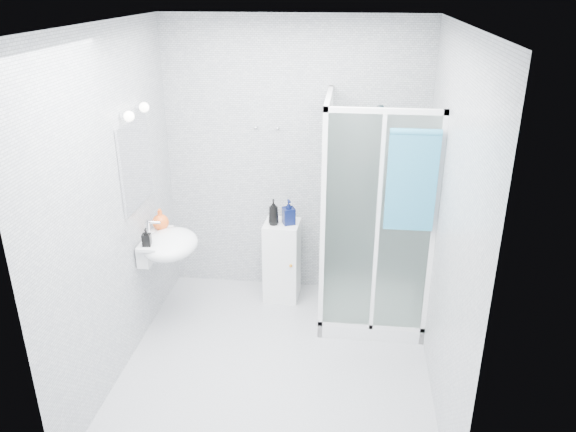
# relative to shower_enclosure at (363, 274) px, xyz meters

# --- Properties ---
(room) EXTENTS (2.40, 2.60, 2.60)m
(room) POSITION_rel_shower_enclosure_xyz_m (-0.67, -0.77, 0.85)
(room) COLOR #BABEC1
(room) RESTS_ON ground
(shower_enclosure) EXTENTS (0.90, 0.95, 2.00)m
(shower_enclosure) POSITION_rel_shower_enclosure_xyz_m (0.00, 0.00, 0.00)
(shower_enclosure) COLOR white
(shower_enclosure) RESTS_ON ground
(wall_basin) EXTENTS (0.46, 0.56, 0.35)m
(wall_basin) POSITION_rel_shower_enclosure_xyz_m (-1.66, -0.32, 0.35)
(wall_basin) COLOR white
(wall_basin) RESTS_ON ground
(mirror) EXTENTS (0.02, 0.60, 0.70)m
(mirror) POSITION_rel_shower_enclosure_xyz_m (-1.85, -0.32, 1.05)
(mirror) COLOR white
(mirror) RESTS_ON room
(vanity_lights) EXTENTS (0.10, 0.40, 0.08)m
(vanity_lights) POSITION_rel_shower_enclosure_xyz_m (-1.80, -0.32, 1.47)
(vanity_lights) COLOR silver
(vanity_lights) RESTS_ON room
(wall_hooks) EXTENTS (0.23, 0.06, 0.03)m
(wall_hooks) POSITION_rel_shower_enclosure_xyz_m (-0.92, 0.49, 1.17)
(wall_hooks) COLOR silver
(wall_hooks) RESTS_ON room
(storage_cabinet) EXTENTS (0.33, 0.35, 0.78)m
(storage_cabinet) POSITION_rel_shower_enclosure_xyz_m (-0.76, 0.28, -0.06)
(storage_cabinet) COLOR white
(storage_cabinet) RESTS_ON ground
(hand_towel) EXTENTS (0.37, 0.05, 0.79)m
(hand_towel) POSITION_rel_shower_enclosure_xyz_m (0.31, -0.40, 1.05)
(hand_towel) COLOR teal
(hand_towel) RESTS_ON shower_enclosure
(shampoo_bottle_a) EXTENTS (0.10, 0.10, 0.24)m
(shampoo_bottle_a) POSITION_rel_shower_enclosure_xyz_m (-0.83, 0.24, 0.45)
(shampoo_bottle_a) COLOR black
(shampoo_bottle_a) RESTS_ON storage_cabinet
(shampoo_bottle_b) EXTENTS (0.14, 0.14, 0.23)m
(shampoo_bottle_b) POSITION_rel_shower_enclosure_xyz_m (-0.69, 0.27, 0.45)
(shampoo_bottle_b) COLOR #0A123E
(shampoo_bottle_b) RESTS_ON storage_cabinet
(soap_dispenser_orange) EXTENTS (0.17, 0.17, 0.18)m
(soap_dispenser_orange) POSITION_rel_shower_enclosure_xyz_m (-1.76, -0.15, 0.51)
(soap_dispenser_orange) COLOR #ED5A1B
(soap_dispenser_orange) RESTS_ON wall_basin
(soap_dispenser_black) EXTENTS (0.08, 0.08, 0.15)m
(soap_dispenser_black) POSITION_rel_shower_enclosure_xyz_m (-1.76, -0.49, 0.49)
(soap_dispenser_black) COLOR black
(soap_dispenser_black) RESTS_ON wall_basin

